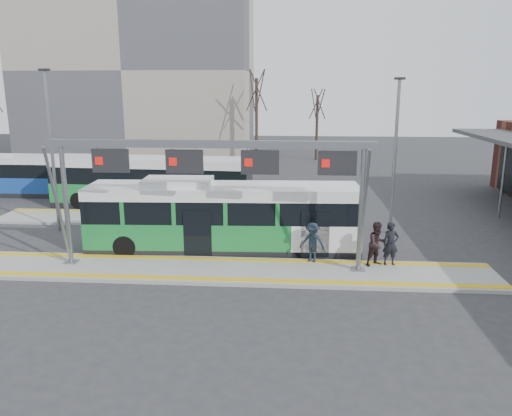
{
  "coord_description": "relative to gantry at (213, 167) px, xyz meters",
  "views": [
    {
      "loc": [
        2.77,
        -19.04,
        7.34
      ],
      "look_at": [
        1.14,
        3.0,
        2.0
      ],
      "focal_mm": 35.0,
      "sensor_mm": 36.0,
      "label": 1
    }
  ],
  "objects": [
    {
      "name": "ground",
      "position": [
        0.35,
        -0.25,
        -4.3
      ],
      "size": [
        120.0,
        120.0,
        0.0
      ],
      "primitive_type": "plane",
      "color": "#2D2D30",
      "rests_on": "ground"
    },
    {
      "name": "platform_main",
      "position": [
        0.35,
        -0.25,
        -4.22
      ],
      "size": [
        22.0,
        3.0,
        0.15
      ],
      "primitive_type": "cube",
      "color": "gray",
      "rests_on": "ground"
    },
    {
      "name": "platform_second",
      "position": [
        -3.65,
        7.75,
        -4.22
      ],
      "size": [
        20.0,
        3.0,
        0.15
      ],
      "primitive_type": "cube",
      "color": "gray",
      "rests_on": "ground"
    },
    {
      "name": "tactile_main",
      "position": [
        0.35,
        -0.25,
        -4.14
      ],
      "size": [
        22.0,
        2.65,
        0.02
      ],
      "color": "gold",
      "rests_on": "platform_main"
    },
    {
      "name": "tactile_second",
      "position": [
        -3.65,
        8.9,
        -4.14
      ],
      "size": [
        20.0,
        0.35,
        0.02
      ],
      "color": "gold",
      "rests_on": "platform_second"
    },
    {
      "name": "gantry",
      "position": [
        0.0,
        0.0,
        0.0
      ],
      "size": [
        13.0,
        1.68,
        5.2
      ],
      "color": "slate",
      "rests_on": "platform_main"
    },
    {
      "name": "apartment_block",
      "position": [
        -13.65,
        35.75,
        4.91
      ],
      "size": [
        24.5,
        12.5,
        18.4
      ],
      "color": "gray",
      "rests_on": "ground"
    },
    {
      "name": "hero_bus",
      "position": [
        -0.02,
        2.6,
        -2.76
      ],
      "size": [
        12.36,
        3.12,
        3.37
      ],
      "rotation": [
        0.0,
        0.0,
        0.04
      ],
      "color": "black",
      "rests_on": "ground"
    },
    {
      "name": "bg_bus_green",
      "position": [
        -5.7,
        11.01,
        -2.76
      ],
      "size": [
        12.59,
        3.38,
        3.11
      ],
      "rotation": [
        0.0,
        0.0,
        -0.06
      ],
      "color": "black",
      "rests_on": "ground"
    },
    {
      "name": "bg_bus_blue",
      "position": [
        -15.71,
        13.81,
        -2.93
      ],
      "size": [
        10.66,
        2.46,
        2.77
      ],
      "rotation": [
        0.0,
        0.0,
        0.01
      ],
      "color": "black",
      "rests_on": "ground"
    },
    {
      "name": "passenger_a",
      "position": [
        7.23,
        0.76,
        -3.24
      ],
      "size": [
        0.72,
        0.52,
        1.82
      ],
      "primitive_type": "imported",
      "rotation": [
        0.0,
        0.0,
        0.13
      ],
      "color": "black",
      "rests_on": "platform_main"
    },
    {
      "name": "passenger_b",
      "position": [
        6.67,
        0.64,
        -3.22
      ],
      "size": [
        1.14,
        1.07,
        1.86
      ],
      "primitive_type": "imported",
      "rotation": [
        0.0,
        0.0,
        0.53
      ],
      "color": "black",
      "rests_on": "platform_main"
    },
    {
      "name": "passenger_c",
      "position": [
        4.01,
        0.85,
        -3.29
      ],
      "size": [
        1.26,
        0.99,
        1.72
      ],
      "primitive_type": "imported",
      "rotation": [
        0.0,
        0.0,
        -0.36
      ],
      "color": "#19242D",
      "rests_on": "platform_main"
    },
    {
      "name": "tree_left",
      "position": [
        -0.3,
        27.74,
        2.77
      ],
      "size": [
        1.4,
        1.4,
        9.32
      ],
      "color": "#382B21",
      "rests_on": "ground"
    },
    {
      "name": "tree_mid",
      "position": [
        5.56,
        32.86,
        1.4
      ],
      "size": [
        1.4,
        1.4,
        7.52
      ],
      "color": "#382B21",
      "rests_on": "ground"
    },
    {
      "name": "lamp_west",
      "position": [
        -9.08,
        5.14,
        0.07
      ],
      "size": [
        0.5,
        0.25,
        8.26
      ],
      "color": "slate",
      "rests_on": "ground"
    },
    {
      "name": "lamp_east",
      "position": [
        8.2,
        5.87,
        -0.14
      ],
      "size": [
        0.5,
        0.25,
        7.84
      ],
      "color": "slate",
      "rests_on": "ground"
    }
  ]
}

